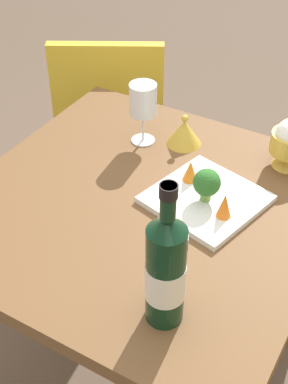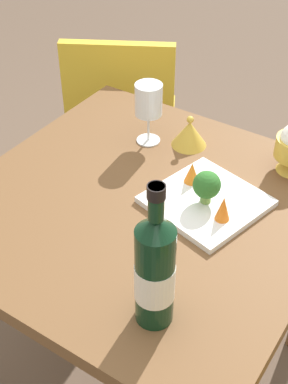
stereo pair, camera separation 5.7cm
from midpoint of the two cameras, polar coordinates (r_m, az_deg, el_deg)
ground_plane at (r=1.90m, az=-0.91°, el=-18.41°), size 8.00×8.00×0.00m
dining_table at (r=1.39m, az=-1.18°, el=-3.83°), size 0.87×0.87×0.74m
chair_by_wall at (r=2.09m, az=-4.39°, el=8.20°), size 0.54×0.54×0.85m
wine_bottle at (r=0.99m, az=0.64°, el=-8.34°), size 0.08×0.08×0.33m
wine_glass at (r=1.48m, az=-1.23°, el=9.60°), size 0.08×0.08×0.18m
rice_bowl_lid at (r=1.52m, az=3.19°, el=6.35°), size 0.10×0.10×0.09m
serving_plate at (r=1.33m, az=5.37°, el=-0.76°), size 0.30×0.30×0.02m
broccoli_floret at (r=1.29m, az=5.41°, el=0.91°), size 0.07×0.07×0.09m
carrot_garnish_left at (r=1.36m, az=3.73°, el=2.24°), size 0.04×0.04×0.06m
carrot_garnish_right at (r=1.26m, az=7.24°, el=-1.44°), size 0.04×0.04×0.06m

